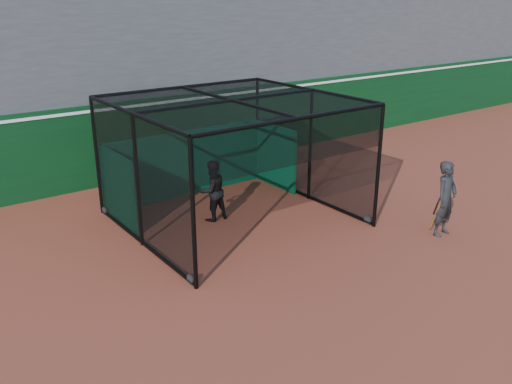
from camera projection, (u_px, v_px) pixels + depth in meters
ground at (307, 286)px, 10.93m from camera, size 120.00×120.00×0.00m
outfield_wall at (128, 139)px, 16.92m from camera, size 50.00×0.50×2.50m
grandstand at (75, 27)px, 18.68m from camera, size 50.00×7.85×8.95m
batting_cage at (233, 162)px, 13.68m from camera, size 5.30×5.08×3.12m
batter at (212, 191)px, 13.91m from camera, size 0.79×0.62×1.60m
on_deck_player at (445, 199)px, 13.01m from camera, size 0.72×0.52×1.86m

